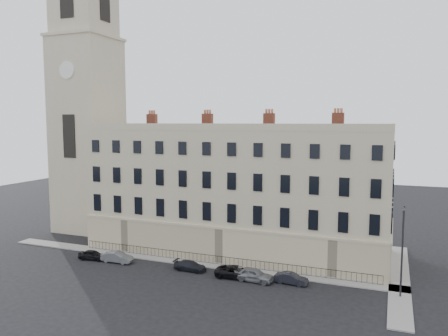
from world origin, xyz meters
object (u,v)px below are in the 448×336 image
Objects in this scene: car_e at (254,275)px; car_c at (190,266)px; car_a at (93,255)px; streetlamp at (402,248)px; car_b at (117,257)px; car_f at (291,278)px; car_d at (236,272)px.

car_c is at bearing 90.08° from car_e.
car_a is 0.39× the size of streetlamp.
streetlamp reaches higher than car_c.
car_b reaches higher than car_f.
car_c is (12.21, 0.74, -0.04)m from car_a.
car_f is 0.39× the size of streetlamp.
car_e is 1.20× the size of car_f.
car_c is 7.40m from car_e.
car_e reaches higher than car_d.
car_c is at bearing 178.09° from streetlamp.
car_b is 8.99m from car_c.
car_d is 1.31× the size of car_f.
car_a is 0.89× the size of car_b.
car_b is 30.32m from streetlamp.
car_f is at bearing 178.24° from streetlamp.
car_d is at bearing 98.12° from car_f.
car_a is at bearing 94.51° from car_c.
car_e reaches higher than car_c.
car_c is 1.10× the size of car_f.
streetlamp is at bearing -82.35° from car_e.
car_a is 3.24m from car_b.
car_f is at bearing -90.05° from car_b.
car_b is at bearing 94.27° from car_c.
car_b reaches higher than car_d.
streetlamp is at bearing -88.10° from car_c.
streetlamp is (10.04, 0.18, 4.17)m from car_f.
car_d is at bearing -91.64° from car_c.
car_e is (16.36, -0.01, 0.07)m from car_b.
streetlamp reaches higher than car_e.
car_e reaches higher than car_f.
car_d reaches higher than car_a.
car_c is 21.47m from streetlamp.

